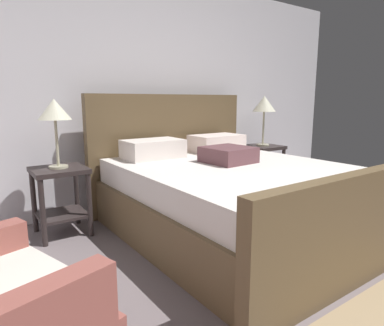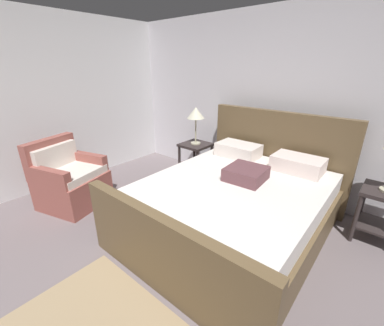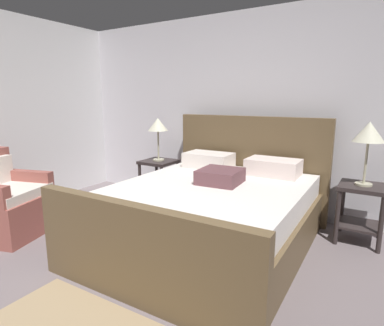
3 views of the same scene
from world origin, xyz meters
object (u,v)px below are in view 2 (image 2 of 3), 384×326
Objects in this scene: bed at (236,203)px; nightstand_left at (196,155)px; table_lamp_left at (196,114)px; armchair at (69,180)px; nightstand_right at (383,208)px.

bed is 3.81× the size of nightstand_left.
nightstand_left is at bearing -75.96° from table_lamp_left.
table_lamp_left is (-1.27, 0.81, 0.73)m from bed.
armchair is at bearing -154.73° from bed.
table_lamp_left is at bearing 104.04° from nightstand_left.
nightstand_right and nightstand_left have the same top height.
table_lamp_left is at bearing 66.89° from armchair.
nightstand_left is (-1.27, 0.81, 0.05)m from bed.
table_lamp_left is 0.65× the size of armchair.
bed is 2.23m from armchair.
nightstand_right is 2.54m from nightstand_left.
nightstand_left is 1.02× the size of table_lamp_left.
bed is at bearing -32.43° from nightstand_left.
nightstand_left is 0.66× the size of armchair.
bed is at bearing -146.59° from nightstand_right.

